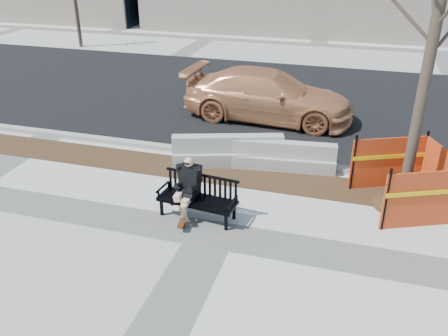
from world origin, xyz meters
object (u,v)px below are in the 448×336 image
Objects in this scene: tree_fence at (401,205)px; jersey_barrier_right at (283,168)px; sedan at (267,118)px; jersey_barrier_left at (228,164)px; seated_man at (189,213)px; bench at (198,217)px.

tree_fence is 3.00m from jersey_barrier_right.
sedan is (-3.94, 4.50, 0.00)m from tree_fence.
tree_fence reaches higher than jersey_barrier_left.
sedan is 3.63m from jersey_barrier_left.
bench is at bearing -11.01° from seated_man.
tree_fence reaches higher than jersey_barrier_right.
jersey_barrier_right is at bearing 70.68° from bench.
tree_fence is at bearing -136.05° from sedan.
bench is 1.33× the size of seated_man.
bench is at bearing -121.98° from jersey_barrier_right.
tree_fence is 2.63× the size of jersey_barrier_right.
jersey_barrier_left is at bearing 179.89° from jersey_barrier_right.
seated_man is (-0.23, 0.07, 0.00)m from bench.
seated_man is at bearing 178.80° from sedan.
sedan is at bearing 92.24° from seated_man.
jersey_barrier_right is at bearing 66.33° from seated_man.
jersey_barrier_right is (1.55, 2.70, 0.00)m from seated_man.
sedan reaches higher than jersey_barrier_left.
jersey_barrier_left is (-0.09, 2.61, 0.00)m from bench.
sedan is 3.64m from jersey_barrier_right.
bench is 0.24m from seated_man.
tree_fence is (4.14, 1.73, 0.00)m from bench.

